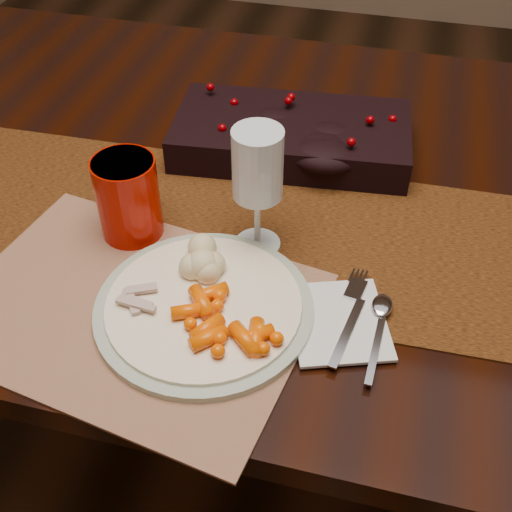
% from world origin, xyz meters
% --- Properties ---
extents(floor, '(5.00, 5.00, 0.00)m').
position_xyz_m(floor, '(0.00, 0.00, 0.00)').
color(floor, black).
rests_on(floor, ground).
extents(dining_table, '(1.80, 1.00, 0.75)m').
position_xyz_m(dining_table, '(0.00, 0.00, 0.38)').
color(dining_table, black).
rests_on(dining_table, floor).
extents(table_runner, '(1.64, 0.38, 0.00)m').
position_xyz_m(table_runner, '(-0.05, -0.15, 0.75)').
color(table_runner, '#532F17').
rests_on(table_runner, dining_table).
extents(centerpiece, '(0.40, 0.23, 0.08)m').
position_xyz_m(centerpiece, '(0.00, 0.07, 0.79)').
color(centerpiece, black).
rests_on(centerpiece, table_runner).
extents(placemat_main, '(0.50, 0.40, 0.00)m').
position_xyz_m(placemat_main, '(-0.12, -0.33, 0.75)').
color(placemat_main, '#976549').
rests_on(placemat_main, dining_table).
extents(dinner_plate, '(0.36, 0.36, 0.02)m').
position_xyz_m(dinner_plate, '(-0.03, -0.32, 0.76)').
color(dinner_plate, '#FFECC9').
rests_on(dinner_plate, placemat_main).
extents(baby_carrots, '(0.12, 0.10, 0.02)m').
position_xyz_m(baby_carrots, '(0.00, -0.35, 0.78)').
color(baby_carrots, '#F85800').
rests_on(baby_carrots, dinner_plate).
extents(mashed_potatoes, '(0.10, 0.09, 0.05)m').
position_xyz_m(mashed_potatoes, '(-0.04, -0.25, 0.79)').
color(mashed_potatoes, '#E7D179').
rests_on(mashed_potatoes, dinner_plate).
extents(turkey_shreds, '(0.08, 0.08, 0.02)m').
position_xyz_m(turkey_shreds, '(-0.11, -0.33, 0.78)').
color(turkey_shreds, '#C1A195').
rests_on(turkey_shreds, dinner_plate).
extents(napkin, '(0.16, 0.17, 0.00)m').
position_xyz_m(napkin, '(0.14, -0.29, 0.76)').
color(napkin, silver).
rests_on(napkin, placemat_main).
extents(fork, '(0.05, 0.15, 0.00)m').
position_xyz_m(fork, '(0.16, -0.29, 0.76)').
color(fork, '#AFAEC8').
rests_on(fork, napkin).
extents(spoon, '(0.03, 0.14, 0.00)m').
position_xyz_m(spoon, '(0.19, -0.31, 0.76)').
color(spoon, silver).
rests_on(spoon, napkin).
extents(red_cup, '(0.11, 0.11, 0.12)m').
position_xyz_m(red_cup, '(-0.17, -0.19, 0.81)').
color(red_cup, '#A70C00').
rests_on(red_cup, placemat_main).
extents(wine_glass, '(0.07, 0.07, 0.19)m').
position_xyz_m(wine_glass, '(0.01, -0.17, 0.84)').
color(wine_glass, silver).
rests_on(wine_glass, dining_table).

